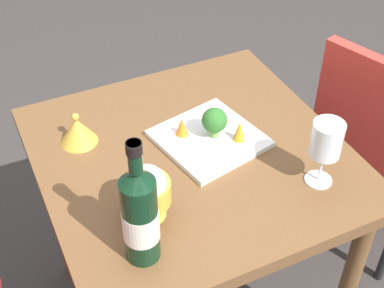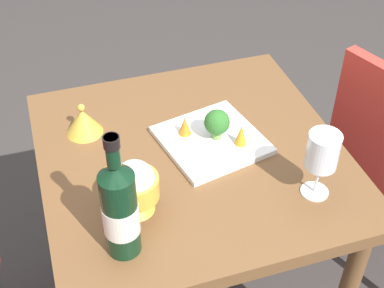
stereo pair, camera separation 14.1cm
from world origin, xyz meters
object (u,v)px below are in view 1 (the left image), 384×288
at_px(wine_glass, 326,141).
at_px(chair_by_wall, 379,137).
at_px(carrot_garnish_right, 239,131).
at_px(carrot_garnish_left, 181,127).
at_px(serving_plate, 209,139).
at_px(rice_bowl, 147,191).
at_px(wine_bottle, 140,215).
at_px(rice_bowl_lid, 78,130).
at_px(broccoli_floret, 214,121).

bearing_deg(wine_glass, chair_by_wall, 28.16).
bearing_deg(chair_by_wall, wine_glass, -80.73).
bearing_deg(carrot_garnish_right, carrot_garnish_left, 146.82).
distance_m(serving_plate, carrot_garnish_left, 0.08).
height_order(chair_by_wall, rice_bowl, rice_bowl).
xyz_separation_m(wine_bottle, carrot_garnish_left, (0.23, 0.32, -0.08)).
height_order(rice_bowl, rice_bowl_lid, rice_bowl).
relative_size(wine_glass, rice_bowl, 1.26).
relative_size(chair_by_wall, serving_plate, 2.87).
xyz_separation_m(chair_by_wall, wine_glass, (-0.44, -0.24, 0.33)).
bearing_deg(carrot_garnish_right, broccoli_floret, 140.08).
bearing_deg(wine_bottle, serving_plate, 42.98).
bearing_deg(wine_bottle, chair_by_wall, 16.03).
xyz_separation_m(wine_glass, carrot_garnish_left, (-0.24, 0.29, -0.09)).
bearing_deg(rice_bowl, broccoli_floret, 33.68).
height_order(wine_bottle, rice_bowl, wine_bottle).
distance_m(carrot_garnish_left, carrot_garnish_right, 0.16).
bearing_deg(broccoli_floret, carrot_garnish_right, -39.92).
distance_m(wine_bottle, carrot_garnish_right, 0.44).
height_order(rice_bowl, serving_plate, rice_bowl).
bearing_deg(carrot_garnish_left, chair_by_wall, -4.47).
bearing_deg(carrot_garnish_right, rice_bowl_lid, 153.18).
height_order(chair_by_wall, broccoli_floret, chair_by_wall).
bearing_deg(serving_plate, broccoli_floret, -7.32).
bearing_deg(wine_glass, rice_bowl, 169.67).
bearing_deg(rice_bowl_lid, serving_plate, -25.05).
bearing_deg(serving_plate, wine_bottle, -137.02).
bearing_deg(broccoli_floret, rice_bowl, -146.32).
xyz_separation_m(wine_bottle, rice_bowl, (0.05, 0.10, -0.05)).
distance_m(wine_glass, carrot_garnish_left, 0.39).
xyz_separation_m(rice_bowl, carrot_garnish_right, (0.31, 0.13, -0.03)).
bearing_deg(carrot_garnish_right, wine_bottle, -147.35).
xyz_separation_m(chair_by_wall, rice_bowl_lid, (-0.94, 0.16, 0.24)).
xyz_separation_m(serving_plate, carrot_garnish_right, (0.07, -0.04, 0.04)).
xyz_separation_m(chair_by_wall, rice_bowl, (-0.87, -0.16, 0.27)).
xyz_separation_m(wine_bottle, serving_plate, (0.30, 0.28, -0.12)).
xyz_separation_m(serving_plate, broccoli_floret, (0.01, -0.00, 0.06)).
distance_m(rice_bowl, broccoli_floret, 0.31).
height_order(chair_by_wall, carrot_garnish_right, chair_by_wall).
bearing_deg(wine_glass, wine_bottle, -176.80).
height_order(rice_bowl_lid, carrot_garnish_right, rice_bowl_lid).
distance_m(chair_by_wall, serving_plate, 0.65).
relative_size(wine_glass, serving_plate, 0.60).
height_order(rice_bowl_lid, carrot_garnish_left, rice_bowl_lid).
relative_size(carrot_garnish_left, carrot_garnish_right, 0.88).
xyz_separation_m(rice_bowl, serving_plate, (0.25, 0.17, -0.07)).
height_order(wine_glass, carrot_garnish_right, wine_glass).
height_order(rice_bowl, carrot_garnish_left, rice_bowl).
xyz_separation_m(wine_bottle, wine_glass, (0.47, 0.03, 0.00)).
height_order(broccoli_floret, carrot_garnish_right, broccoli_floret).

